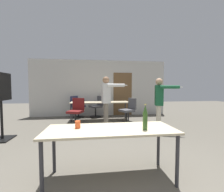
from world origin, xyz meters
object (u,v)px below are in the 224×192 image
person_right_polo (106,97)px  office_chair_mid_tucked (77,107)px  office_chair_far_left (76,113)px  tv_screen (1,99)px  person_left_plaid (159,99)px  drink_cup (78,125)px  office_chair_near_pushed (128,111)px  beer_bottle (145,118)px  office_chair_far_right (97,107)px

person_right_polo → office_chair_mid_tucked: person_right_polo is taller
person_right_polo → office_chair_far_left: 1.23m
tv_screen → person_left_plaid: tv_screen is taller
person_left_plaid → drink_cup: 3.19m
person_right_polo → office_chair_near_pushed: person_right_polo is taller
person_right_polo → office_chair_near_pushed: 1.20m
office_chair_near_pushed → drink_cup: 3.71m
person_right_polo → beer_bottle: person_right_polo is taller
office_chair_far_right → beer_bottle: beer_bottle is taller
tv_screen → office_chair_near_pushed: size_ratio=1.85×
tv_screen → person_left_plaid: (4.36, 0.31, -0.07)m
office_chair_far_right → office_chair_mid_tucked: 0.88m
person_right_polo → office_chair_far_right: person_right_polo is taller
office_chair_far_left → drink_cup: office_chair_far_left is taller
tv_screen → office_chair_near_pushed: bearing=-68.7°
office_chair_near_pushed → office_chair_mid_tucked: 2.42m
person_right_polo → person_left_plaid: bearing=66.9°
tv_screen → person_right_polo: size_ratio=1.01×
tv_screen → beer_bottle: tv_screen is taller
person_left_plaid → person_right_polo: person_right_polo is taller
office_chair_far_left → office_chair_mid_tucked: bearing=-65.1°
tv_screen → office_chair_far_left: (1.73, 1.23, -0.59)m
office_chair_far_left → beer_bottle: 3.62m
person_left_plaid → person_right_polo: size_ratio=0.96×
tv_screen → person_left_plaid: size_ratio=1.06×
office_chair_near_pushed → office_chair_mid_tucked: (-2.03, 1.32, 0.01)m
tv_screen → office_chair_mid_tucked: tv_screen is taller
office_chair_far_left → tv_screen: bearing=55.8°
drink_cup → beer_bottle: bearing=-12.2°
tv_screen → office_chair_near_pushed: (3.64, 1.42, -0.61)m
person_left_plaid → office_chair_near_pushed: bearing=-129.7°
drink_cup → person_left_plaid: bearing=44.5°
tv_screen → office_chair_far_right: (2.49, 2.70, -0.61)m
tv_screen → office_chair_mid_tucked: 3.23m
person_left_plaid → office_chair_mid_tucked: size_ratio=1.71×
office_chair_mid_tucked → office_chair_far_left: bearing=40.2°
office_chair_far_right → office_chair_far_left: (-0.76, -1.47, 0.01)m
tv_screen → drink_cup: (2.09, -1.93, -0.25)m
person_left_plaid → office_chair_far_right: person_left_plaid is taller
tv_screen → beer_bottle: size_ratio=4.87×
tv_screen → person_right_polo: (2.76, 0.87, -0.03)m
beer_bottle → office_chair_far_right: bearing=96.2°
beer_bottle → tv_screen: bearing=144.8°
person_left_plaid → beer_bottle: person_left_plaid is taller
office_chair_mid_tucked → tv_screen: bearing=5.2°
office_chair_far_right → office_chair_far_left: 1.66m
office_chair_near_pushed → office_chair_mid_tucked: bearing=35.2°
office_chair_far_left → office_chair_mid_tucked: size_ratio=1.01×
person_right_polo → drink_cup: (-0.67, -2.79, -0.22)m
office_chair_near_pushed → drink_cup: (-1.56, -3.34, 0.37)m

